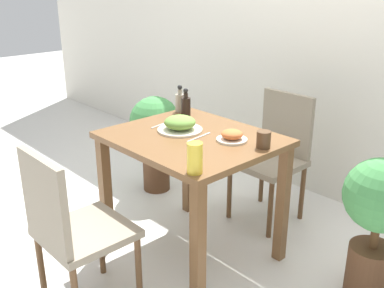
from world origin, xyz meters
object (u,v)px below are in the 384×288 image
side_plate (232,136)px  potted_plant_right (378,214)px  food_plate (180,124)px  juice_glass (195,158)px  chair_far (275,150)px  condiment_bottle (186,105)px  drink_cup (264,139)px  sauce_bottle (180,102)px  chair_near (71,225)px  potted_plant_left (155,130)px

side_plate → potted_plant_right: (0.73, 0.32, -0.31)m
food_plate → juice_glass: juice_glass is taller
chair_far → condiment_bottle: 0.71m
side_plate → drink_cup: (0.18, 0.04, 0.02)m
chair_far → condiment_bottle: condiment_bottle is taller
drink_cup → sauce_bottle: sauce_bottle is taller
side_plate → sauce_bottle: bearing=164.9°
food_plate → side_plate: food_plate is taller
food_plate → side_plate: size_ratio=1.53×
sauce_bottle → potted_plant_right: sauce_bottle is taller
drink_cup → condiment_bottle: (-0.71, 0.09, 0.02)m
chair_near → condiment_bottle: (-0.30, 1.03, 0.34)m
condiment_bottle → potted_plant_left: size_ratio=0.24×
sauce_bottle → juice_glass: bearing=-37.6°
chair_near → drink_cup: (0.41, 0.94, 0.32)m
food_plate → condiment_bottle: 0.31m
chair_near → potted_plant_left: 1.45m
food_plate → drink_cup: 0.53m
chair_near → juice_glass: size_ratio=6.01×
chair_near → juice_glass: bearing=-132.2°
chair_far → juice_glass: bearing=-72.6°
chair_near → sauce_bottle: (-0.39, 1.06, 0.34)m
chair_far → sauce_bottle: sauce_bottle is taller
side_plate → potted_plant_right: bearing=23.8°
potted_plant_left → chair_near: bearing=-54.9°
food_plate → condiment_bottle: condiment_bottle is taller
sauce_bottle → condiment_bottle: size_ratio=1.00×
sauce_bottle → drink_cup: bearing=-8.7°
drink_cup → potted_plant_right: size_ratio=0.12×
drink_cup → potted_plant_left: 1.31m
chair_near → food_plate: size_ratio=3.34×
condiment_bottle → potted_plant_right: size_ratio=0.23×
side_plate → juice_glass: juice_glass is taller
potted_plant_left → potted_plant_right: size_ratio=0.98×
chair_near → condiment_bottle: size_ratio=4.86×
drink_cup → chair_near: bearing=-113.8°
potted_plant_left → potted_plant_right: potted_plant_right is taller
drink_cup → juice_glass: (-0.01, -0.49, 0.03)m
condiment_bottle → potted_plant_left: condiment_bottle is taller
drink_cup → potted_plant_left: size_ratio=0.12×
chair_far → condiment_bottle: size_ratio=4.86×
potted_plant_right → chair_near: bearing=-128.3°
food_plate → juice_glass: bearing=-35.0°
food_plate → condiment_bottle: size_ratio=1.45×
sauce_bottle → potted_plant_right: size_ratio=0.23×
side_plate → chair_near: bearing=-104.4°
drink_cup → condiment_bottle: condiment_bottle is taller
sauce_bottle → condiment_bottle: (0.10, -0.03, 0.00)m
potted_plant_right → food_plate: bearing=-158.3°
side_plate → potted_plant_right: size_ratio=0.22×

